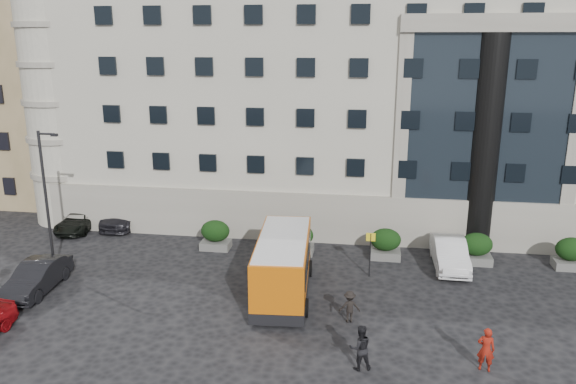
# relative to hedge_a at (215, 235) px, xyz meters

# --- Properties ---
(ground) EXTENTS (120.00, 120.00, 0.00)m
(ground) POSITION_rel_hedge_a_xyz_m (4.00, -7.80, -0.93)
(ground) COLOR black
(ground) RESTS_ON ground
(civic_building) EXTENTS (44.00, 24.00, 18.00)m
(civic_building) POSITION_rel_hedge_a_xyz_m (10.00, 14.20, 8.07)
(civic_building) COLOR #A7A493
(civic_building) RESTS_ON ground
(entrance_column) EXTENTS (1.80, 1.80, 13.00)m
(entrance_column) POSITION_rel_hedge_a_xyz_m (16.00, 2.50, 5.57)
(entrance_column) COLOR black
(entrance_column) RESTS_ON ground
(apartment_near) EXTENTS (14.00, 14.00, 20.00)m
(apartment_near) POSITION_rel_hedge_a_xyz_m (-20.00, 12.20, 9.07)
(apartment_near) COLOR olive
(apartment_near) RESTS_ON ground
(apartment_far) EXTENTS (13.00, 13.00, 22.00)m
(apartment_far) POSITION_rel_hedge_a_xyz_m (-23.00, 30.20, 10.07)
(apartment_far) COLOR #7D5D49
(apartment_far) RESTS_ON ground
(hedge_a) EXTENTS (1.80, 1.26, 1.84)m
(hedge_a) POSITION_rel_hedge_a_xyz_m (0.00, 0.00, 0.00)
(hedge_a) COLOR #565654
(hedge_a) RESTS_ON ground
(hedge_b) EXTENTS (1.80, 1.26, 1.84)m
(hedge_b) POSITION_rel_hedge_a_xyz_m (5.20, 0.00, 0.00)
(hedge_b) COLOR #565654
(hedge_b) RESTS_ON ground
(hedge_c) EXTENTS (1.80, 1.26, 1.84)m
(hedge_c) POSITION_rel_hedge_a_xyz_m (10.40, 0.00, 0.00)
(hedge_c) COLOR #565654
(hedge_c) RESTS_ON ground
(hedge_d) EXTENTS (1.80, 1.26, 1.84)m
(hedge_d) POSITION_rel_hedge_a_xyz_m (15.60, 0.00, 0.00)
(hedge_d) COLOR #565654
(hedge_d) RESTS_ON ground
(hedge_e) EXTENTS (1.80, 1.26, 1.84)m
(hedge_e) POSITION_rel_hedge_a_xyz_m (20.80, 0.00, 0.00)
(hedge_e) COLOR #565654
(hedge_e) RESTS_ON ground
(street_lamp) EXTENTS (1.16, 0.18, 8.00)m
(street_lamp) POSITION_rel_hedge_a_xyz_m (-7.94, -4.80, 3.44)
(street_lamp) COLOR #262628
(street_lamp) RESTS_ON ground
(bus_stop_sign) EXTENTS (0.50, 0.08, 2.52)m
(bus_stop_sign) POSITION_rel_hedge_a_xyz_m (9.50, -2.80, 0.80)
(bus_stop_sign) COLOR #262628
(bus_stop_sign) RESTS_ON ground
(minibus) EXTENTS (3.16, 7.48, 3.06)m
(minibus) POSITION_rel_hedge_a_xyz_m (5.14, -5.66, 0.75)
(minibus) COLOR #C75A09
(minibus) RESTS_ON ground
(red_truck) EXTENTS (3.18, 5.39, 2.72)m
(red_truck) POSITION_rel_hedge_a_xyz_m (-8.78, 10.06, 0.47)
(red_truck) COLOR maroon
(red_truck) RESTS_ON ground
(parked_car_b) EXTENTS (1.90, 4.84, 1.57)m
(parked_car_b) POSITION_rel_hedge_a_xyz_m (-7.50, -7.19, -0.14)
(parked_car_b) COLOR black
(parked_car_b) RESTS_ON ground
(parked_car_c) EXTENTS (2.30, 5.39, 1.55)m
(parked_car_c) POSITION_rel_hedge_a_xyz_m (-7.50, 3.64, -0.15)
(parked_car_c) COLOR black
(parked_car_c) RESTS_ON ground
(parked_car_d) EXTENTS (2.45, 4.59, 1.23)m
(parked_car_d) POSITION_rel_hedge_a_xyz_m (-10.20, 2.01, -0.32)
(parked_car_d) COLOR black
(parked_car_d) RESTS_ON ground
(white_taxi) EXTENTS (1.84, 5.05, 1.65)m
(white_taxi) POSITION_rel_hedge_a_xyz_m (14.00, -0.80, -0.10)
(white_taxi) COLOR silver
(white_taxi) RESTS_ON ground
(pedestrian_a) EXTENTS (0.75, 0.57, 1.84)m
(pedestrian_a) POSITION_rel_hedge_a_xyz_m (14.10, -11.21, -0.01)
(pedestrian_a) COLOR maroon
(pedestrian_a) RESTS_ON ground
(pedestrian_b) EXTENTS (1.07, 0.93, 1.88)m
(pedestrian_b) POSITION_rel_hedge_a_xyz_m (9.20, -11.84, 0.01)
(pedestrian_b) COLOR black
(pedestrian_b) RESTS_ON ground
(pedestrian_c) EXTENTS (1.08, 0.74, 1.53)m
(pedestrian_c) POSITION_rel_hedge_a_xyz_m (8.63, -8.08, -0.17)
(pedestrian_c) COLOR black
(pedestrian_c) RESTS_ON ground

